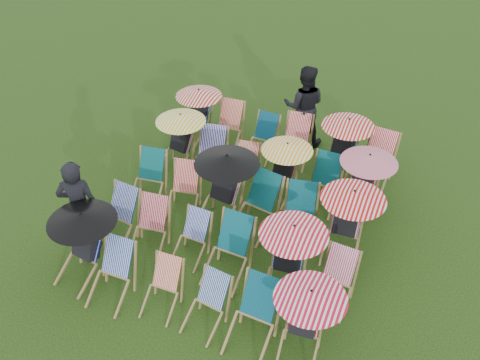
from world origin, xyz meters
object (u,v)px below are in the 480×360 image
at_px(deckchair_5, 304,322).
at_px(deckchair_29, 376,160).
at_px(deckchair_0, 81,244).
at_px(person_left, 79,207).
at_px(person_rear, 304,106).

relative_size(deckchair_5, deckchair_29, 1.22).
bearing_deg(deckchair_29, deckchair_0, -125.42).
xyz_separation_m(deckchair_0, deckchair_5, (3.82, -0.01, -0.05)).
xyz_separation_m(deckchair_5, person_left, (-4.21, 0.57, 0.28)).
distance_m(deckchair_29, person_left, 5.87).
relative_size(deckchair_29, person_left, 0.54).
bearing_deg(person_rear, person_left, 47.65).
relative_size(deckchair_0, person_left, 0.71).
height_order(deckchair_5, person_rear, person_rear).
bearing_deg(deckchair_29, deckchair_5, -85.73).
bearing_deg(person_left, deckchair_0, 99.73).
height_order(deckchair_29, person_left, person_left).
bearing_deg(deckchair_0, person_rear, 77.43).
bearing_deg(person_left, deckchair_29, -163.16).
xyz_separation_m(deckchair_5, deckchair_29, (0.13, 4.50, -0.15)).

